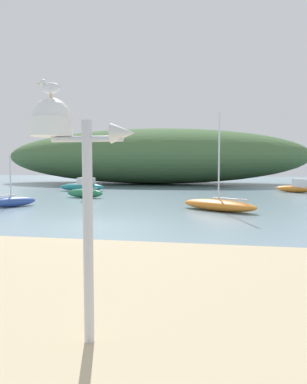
{
  "coord_description": "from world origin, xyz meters",
  "views": [
    {
      "loc": [
        4.91,
        -13.61,
        2.36
      ],
      "look_at": [
        1.76,
        2.95,
        1.1
      ],
      "focal_mm": 35.12,
      "sensor_mm": 36.0,
      "label": 1
    }
  ],
  "objects": [
    {
      "name": "distant_hill",
      "position": [
        -3.8,
        31.19,
        3.29
      ],
      "size": [
        36.7,
        14.56,
        6.58
      ],
      "primitive_type": "ellipsoid",
      "color": "#476B3D",
      "rests_on": "ground"
    },
    {
      "name": "mast_structure",
      "position": [
        3.03,
        -9.42,
        2.61
      ],
      "size": [
        1.27,
        0.5,
        2.94
      ],
      "color": "silver",
      "rests_on": "beach_sand"
    },
    {
      "name": "sailboat_mid_channel",
      "position": [
        4.61,
        5.54,
        0.31
      ],
      "size": [
        4.28,
        3.44,
        4.97
      ],
      "color": "orange",
      "rests_on": "ground"
    },
    {
      "name": "sailboat_near_shore",
      "position": [
        -6.67,
        5.14,
        0.29
      ],
      "size": [
        2.27,
        2.85,
        2.87
      ],
      "color": "#2D4C9E",
      "rests_on": "ground"
    },
    {
      "name": "motorboat_east_reach",
      "position": [
        10.82,
        19.24,
        0.42
      ],
      "size": [
        3.43,
        2.23,
        1.14
      ],
      "color": "orange",
      "rests_on": "ground"
    },
    {
      "name": "seagull_on_radar",
      "position": [
        2.86,
        -9.42,
        3.27
      ],
      "size": [
        0.31,
        0.11,
        0.22
      ],
      "color": "orange",
      "rests_on": "mast_structure"
    },
    {
      "name": "motorboat_far_left",
      "position": [
        -7.26,
        17.32,
        0.45
      ],
      "size": [
        4.0,
        1.41,
        1.18
      ],
      "color": "teal",
      "rests_on": "ground"
    },
    {
      "name": "sailboat_outer_mooring",
      "position": [
        -4.73,
        11.23,
        0.34
      ],
      "size": [
        2.91,
        1.37,
        3.36
      ],
      "color": "#287A4C",
      "rests_on": "ground"
    },
    {
      "name": "ground_plane",
      "position": [
        0.0,
        0.0,
        0.0
      ],
      "size": [
        120.0,
        120.0,
        0.0
      ],
      "primitive_type": "plane",
      "color": "#7A99A8"
    }
  ]
}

